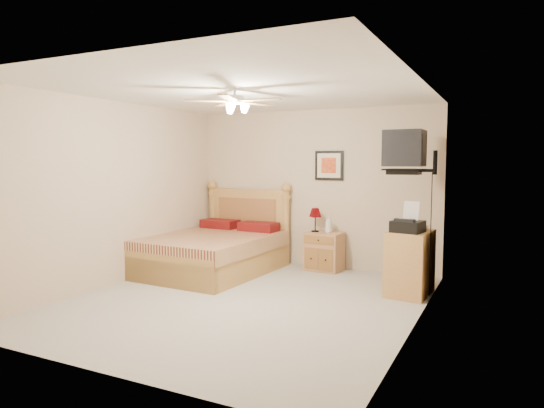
% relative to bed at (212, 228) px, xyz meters
% --- Properties ---
extents(floor, '(4.50, 4.50, 0.00)m').
position_rel_bed_xyz_m(floor, '(1.20, -1.12, -0.67)').
color(floor, '#A6A096').
rests_on(floor, ground).
extents(ceiling, '(4.00, 4.50, 0.04)m').
position_rel_bed_xyz_m(ceiling, '(1.20, -1.12, 1.83)').
color(ceiling, white).
rests_on(ceiling, ground).
extents(wall_back, '(4.00, 0.04, 2.50)m').
position_rel_bed_xyz_m(wall_back, '(1.20, 1.13, 0.58)').
color(wall_back, '#C6AF92').
rests_on(wall_back, ground).
extents(wall_front, '(4.00, 0.04, 2.50)m').
position_rel_bed_xyz_m(wall_front, '(1.20, -3.37, 0.58)').
color(wall_front, '#C6AF92').
rests_on(wall_front, ground).
extents(wall_left, '(0.04, 4.50, 2.50)m').
position_rel_bed_xyz_m(wall_left, '(-0.80, -1.12, 0.58)').
color(wall_left, '#C6AF92').
rests_on(wall_left, ground).
extents(wall_right, '(0.04, 4.50, 2.50)m').
position_rel_bed_xyz_m(wall_right, '(3.20, -1.12, 0.58)').
color(wall_right, '#C6AF92').
rests_on(wall_right, ground).
extents(bed, '(1.68, 2.16, 1.35)m').
position_rel_bed_xyz_m(bed, '(0.00, 0.00, 0.00)').
color(bed, '#BA8E47').
rests_on(bed, ground).
extents(nightstand, '(0.57, 0.44, 0.59)m').
position_rel_bed_xyz_m(nightstand, '(1.48, 0.88, -0.38)').
color(nightstand, '#A47449').
rests_on(nightstand, ground).
extents(table_lamp, '(0.21, 0.21, 0.37)m').
position_rel_bed_xyz_m(table_lamp, '(1.32, 0.91, 0.10)').
color(table_lamp, '#550409').
rests_on(table_lamp, nightstand).
extents(lotion_bottle, '(0.13, 0.13, 0.26)m').
position_rel_bed_xyz_m(lotion_bottle, '(1.55, 0.91, 0.05)').
color(lotion_bottle, white).
rests_on(lotion_bottle, nightstand).
extents(framed_picture, '(0.46, 0.04, 0.46)m').
position_rel_bed_xyz_m(framed_picture, '(1.47, 1.11, 0.95)').
color(framed_picture, black).
rests_on(framed_picture, wall_back).
extents(dresser, '(0.53, 0.73, 0.81)m').
position_rel_bed_xyz_m(dresser, '(2.93, 0.06, -0.27)').
color(dresser, '#AB704A').
rests_on(dresser, ground).
extents(fax_machine, '(0.41, 0.43, 0.37)m').
position_rel_bed_xyz_m(fax_machine, '(2.92, -0.06, 0.33)').
color(fax_machine, black).
rests_on(fax_machine, dresser).
extents(magazine_lower, '(0.25, 0.29, 0.02)m').
position_rel_bed_xyz_m(magazine_lower, '(2.91, 0.27, 0.15)').
color(magazine_lower, '#BEB096').
rests_on(magazine_lower, dresser).
extents(magazine_upper, '(0.22, 0.29, 0.02)m').
position_rel_bed_xyz_m(magazine_upper, '(2.90, 0.28, 0.17)').
color(magazine_upper, gray).
rests_on(magazine_upper, magazine_lower).
extents(wall_tv, '(0.56, 0.46, 0.58)m').
position_rel_bed_xyz_m(wall_tv, '(2.95, 0.22, 1.14)').
color(wall_tv, black).
rests_on(wall_tv, wall_right).
extents(ceiling_fan, '(1.14, 1.14, 0.28)m').
position_rel_bed_xyz_m(ceiling_fan, '(1.20, -1.32, 1.69)').
color(ceiling_fan, white).
rests_on(ceiling_fan, ceiling).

